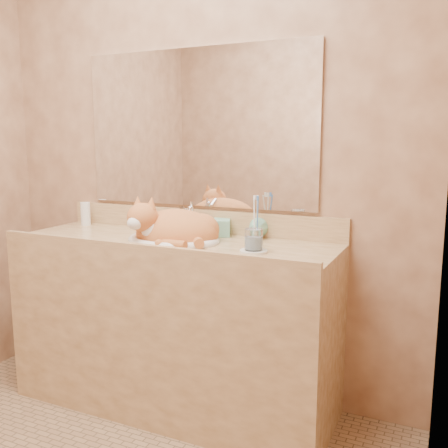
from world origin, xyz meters
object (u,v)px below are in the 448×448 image
at_px(toothbrush_cup, 256,231).
at_px(cat, 172,228).
at_px(sink_basin, 173,227).
at_px(water_glass, 254,239).
at_px(vanity_counter, 174,324).
at_px(soap_dispenser, 221,219).

bearing_deg(toothbrush_cup, cat, -150.41).
height_order(sink_basin, water_glass, sink_basin).
bearing_deg(water_glass, cat, 173.69).
distance_m(vanity_counter, sink_basin, 0.50).
bearing_deg(water_glass, toothbrush_cup, 109.18).
height_order(toothbrush_cup, water_glass, water_glass).
height_order(sink_basin, toothbrush_cup, sink_basin).
relative_size(sink_basin, water_glass, 4.83).
bearing_deg(cat, sink_basin, 77.03).
height_order(vanity_counter, soap_dispenser, soap_dispenser).
relative_size(vanity_counter, cat, 3.83).
bearing_deg(cat, vanity_counter, 116.77).
distance_m(sink_basin, toothbrush_cup, 0.40).
distance_m(cat, toothbrush_cup, 0.40).
bearing_deg(toothbrush_cup, water_glass, -70.82).
distance_m(vanity_counter, toothbrush_cup, 0.62).
bearing_deg(vanity_counter, water_glass, -9.84).
height_order(sink_basin, cat, cat).
distance_m(cat, soap_dispenser, 0.26).
height_order(vanity_counter, water_glass, water_glass).
bearing_deg(sink_basin, toothbrush_cup, 39.68).
relative_size(sink_basin, cat, 1.07).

